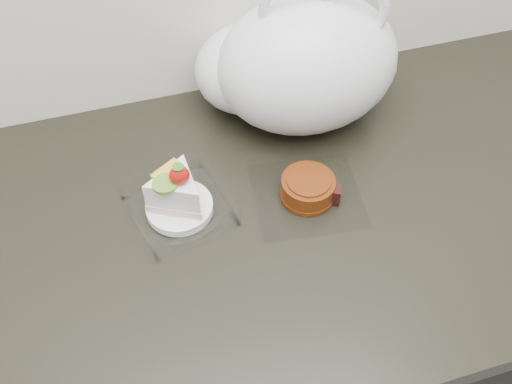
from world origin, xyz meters
TOP-DOWN VIEW (x-y plane):
  - counter at (0.00, 1.69)m, footprint 2.04×0.64m
  - cake_tray at (-0.07, 1.73)m, footprint 0.17×0.17m
  - mooncake_wrap at (0.13, 1.70)m, footprint 0.19×0.18m
  - plastic_bag at (0.16, 1.89)m, footprint 0.37×0.31m

SIDE VIEW (x-z plane):
  - counter at x=0.00m, z-range 0.00..0.90m
  - mooncake_wrap at x=0.13m, z-range 0.90..0.94m
  - cake_tray at x=-0.07m, z-range 0.87..0.98m
  - plastic_bag at x=0.16m, z-range 0.87..1.15m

